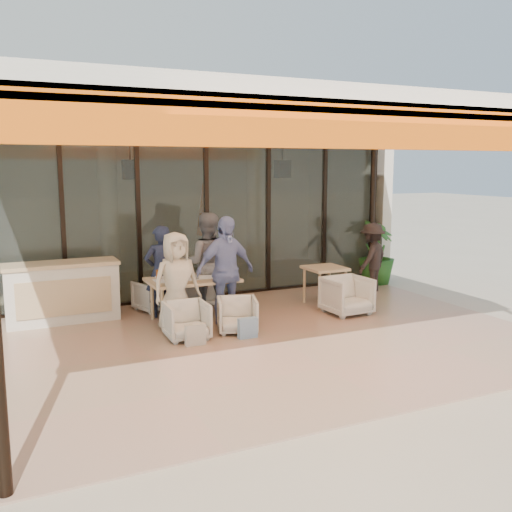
# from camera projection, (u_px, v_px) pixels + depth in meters

# --- Properties ---
(ground) EXTENTS (70.00, 70.00, 0.00)m
(ground) POSITION_uv_depth(u_px,v_px,m) (275.00, 338.00, 8.78)
(ground) COLOR #C6B293
(ground) RESTS_ON ground
(terrace_floor) EXTENTS (8.00, 6.00, 0.01)m
(terrace_floor) POSITION_uv_depth(u_px,v_px,m) (275.00, 338.00, 8.78)
(terrace_floor) COLOR tan
(terrace_floor) RESTS_ON ground
(terrace_structure) EXTENTS (8.00, 6.00, 3.40)m
(terrace_structure) POSITION_uv_depth(u_px,v_px,m) (284.00, 121.00, 8.03)
(terrace_structure) COLOR silver
(terrace_structure) RESTS_ON ground
(glass_storefront) EXTENTS (8.08, 0.10, 3.20)m
(glass_storefront) POSITION_uv_depth(u_px,v_px,m) (206.00, 218.00, 11.21)
(glass_storefront) COLOR #9EADA3
(glass_storefront) RESTS_ON ground
(interior_block) EXTENTS (9.05, 3.62, 3.52)m
(interior_block) POSITION_uv_depth(u_px,v_px,m) (172.00, 183.00, 13.19)
(interior_block) COLOR silver
(interior_block) RESTS_ON ground
(host_counter) EXTENTS (1.85, 0.65, 1.04)m
(host_counter) POSITION_uv_depth(u_px,v_px,m) (62.00, 292.00, 9.57)
(host_counter) COLOR silver
(host_counter) RESTS_ON ground
(dining_table) EXTENTS (1.50, 0.90, 0.93)m
(dining_table) POSITION_uv_depth(u_px,v_px,m) (192.00, 282.00, 9.65)
(dining_table) COLOR #DAB085
(dining_table) RESTS_ON ground
(chair_far_left) EXTENTS (0.76, 0.74, 0.63)m
(chair_far_left) POSITION_uv_depth(u_px,v_px,m) (154.00, 294.00, 10.38)
(chair_far_left) COLOR white
(chair_far_left) RESTS_ON ground
(chair_far_right) EXTENTS (0.73, 0.68, 0.71)m
(chair_far_right) POSITION_uv_depth(u_px,v_px,m) (198.00, 288.00, 10.73)
(chair_far_right) COLOR white
(chair_far_right) RESTS_ON ground
(chair_near_left) EXTENTS (0.64, 0.61, 0.65)m
(chair_near_left) POSITION_uv_depth(u_px,v_px,m) (187.00, 319.00, 8.68)
(chair_near_left) COLOR white
(chair_near_left) RESTS_ON ground
(chair_near_right) EXTENTS (0.75, 0.73, 0.63)m
(chair_near_right) POSITION_uv_depth(u_px,v_px,m) (237.00, 314.00, 9.03)
(chair_near_right) COLOR white
(chair_near_right) RESTS_ON ground
(diner_navy) EXTENTS (0.63, 0.46, 1.62)m
(diner_navy) POSITION_uv_depth(u_px,v_px,m) (161.00, 272.00, 9.86)
(diner_navy) COLOR #181E35
(diner_navy) RESTS_ON ground
(diner_grey) EXTENTS (1.06, 0.94, 1.81)m
(diner_grey) POSITION_uv_depth(u_px,v_px,m) (207.00, 263.00, 10.19)
(diner_grey) COLOR slate
(diner_grey) RESTS_ON ground
(diner_cream) EXTENTS (0.84, 0.60, 1.60)m
(diner_cream) POSITION_uv_depth(u_px,v_px,m) (176.00, 282.00, 9.05)
(diner_cream) COLOR beige
(diner_cream) RESTS_ON ground
(diner_periwinkle) EXTENTS (1.13, 0.62, 1.83)m
(diner_periwinkle) POSITION_uv_depth(u_px,v_px,m) (225.00, 271.00, 9.38)
(diner_periwinkle) COLOR #7685C5
(diner_periwinkle) RESTS_ON ground
(tote_bag_cream) EXTENTS (0.30, 0.10, 0.34)m
(tote_bag_cream) POSITION_uv_depth(u_px,v_px,m) (195.00, 336.00, 8.35)
(tote_bag_cream) COLOR silver
(tote_bag_cream) RESTS_ON ground
(tote_bag_blue) EXTENTS (0.30, 0.10, 0.34)m
(tote_bag_blue) POSITION_uv_depth(u_px,v_px,m) (248.00, 329.00, 8.70)
(tote_bag_blue) COLOR #99BFD8
(tote_bag_blue) RESTS_ON ground
(side_table) EXTENTS (0.70, 0.70, 0.74)m
(side_table) POSITION_uv_depth(u_px,v_px,m) (325.00, 272.00, 10.74)
(side_table) COLOR #DAB085
(side_table) RESTS_ON ground
(side_chair) EXTENTS (0.77, 0.72, 0.76)m
(side_chair) POSITION_uv_depth(u_px,v_px,m) (347.00, 294.00, 10.11)
(side_chair) COLOR white
(side_chair) RESTS_ON ground
(standing_woman) EXTENTS (1.09, 0.93, 1.47)m
(standing_woman) POSITION_uv_depth(u_px,v_px,m) (372.00, 258.00, 11.82)
(standing_woman) COLOR black
(standing_woman) RESTS_ON ground
(potted_palm) EXTENTS (1.08, 1.08, 1.43)m
(potted_palm) POSITION_uv_depth(u_px,v_px,m) (377.00, 253.00, 12.67)
(potted_palm) COLOR #1E5919
(potted_palm) RESTS_ON ground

